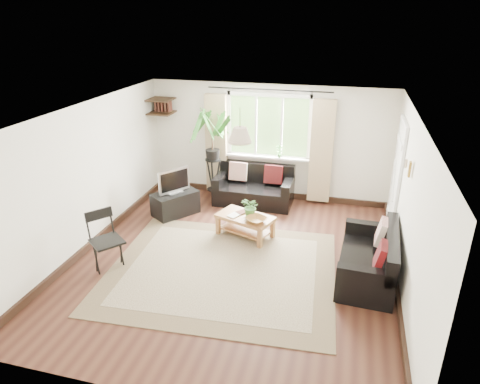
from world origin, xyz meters
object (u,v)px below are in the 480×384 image
(sofa_back, at_px, (254,186))
(tv_stand, at_px, (175,203))
(sofa_right, at_px, (368,256))
(palm_stand, at_px, (213,156))
(coffee_table, at_px, (245,226))
(folding_chair, at_px, (107,242))

(sofa_back, bearing_deg, tv_stand, -146.50)
(sofa_right, height_order, tv_stand, sofa_right)
(palm_stand, bearing_deg, coffee_table, -53.96)
(tv_stand, bearing_deg, folding_chair, -150.90)
(sofa_right, relative_size, coffee_table, 1.61)
(palm_stand, height_order, folding_chair, palm_stand)
(tv_stand, height_order, palm_stand, palm_stand)
(coffee_table, bearing_deg, sofa_back, 96.98)
(sofa_right, distance_m, tv_stand, 3.85)
(folding_chair, bearing_deg, palm_stand, 24.26)
(sofa_back, height_order, palm_stand, palm_stand)
(sofa_back, xyz_separation_m, sofa_right, (2.25, -2.21, -0.01))
(sofa_right, relative_size, tv_stand, 1.83)
(sofa_right, relative_size, folding_chair, 1.68)
(palm_stand, relative_size, folding_chair, 2.06)
(folding_chair, bearing_deg, tv_stand, 31.30)
(sofa_back, relative_size, folding_chair, 1.70)
(sofa_right, xyz_separation_m, coffee_table, (-2.07, 0.78, -0.17))
(folding_chair, bearing_deg, coffee_table, -11.12)
(sofa_back, distance_m, folding_chair, 3.39)
(coffee_table, relative_size, tv_stand, 1.14)
(sofa_right, height_order, folding_chair, folding_chair)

